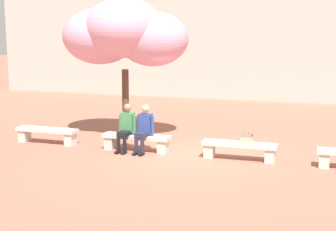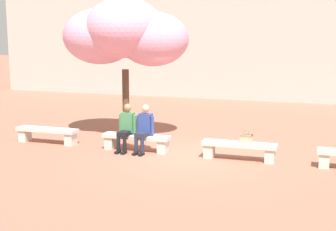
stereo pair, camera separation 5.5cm
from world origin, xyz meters
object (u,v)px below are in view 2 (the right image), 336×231
(stone_bench_center, at_px, (239,148))
(person_seated_right, at_px, (144,127))
(stone_bench_near_west, at_px, (136,140))
(stone_bench_west_end, at_px, (47,133))
(person_seated_left, at_px, (126,126))
(handbag, at_px, (246,138))
(cherry_tree_main, at_px, (123,34))

(stone_bench_center, height_order, person_seated_right, person_seated_right)
(person_seated_right, bearing_deg, stone_bench_near_west, 168.29)
(stone_bench_west_end, height_order, person_seated_left, person_seated_left)
(person_seated_right, distance_m, handbag, 2.74)
(stone_bench_near_west, height_order, person_seated_right, person_seated_right)
(person_seated_right, relative_size, cherry_tree_main, 0.31)
(person_seated_left, relative_size, cherry_tree_main, 0.31)
(stone_bench_near_west, relative_size, person_seated_left, 1.47)
(handbag, distance_m, cherry_tree_main, 5.04)
(handbag, bearing_deg, stone_bench_near_west, -179.68)
(person_seated_right, bearing_deg, stone_bench_west_end, 179.01)
(person_seated_right, distance_m, cherry_tree_main, 3.22)
(person_seated_right, bearing_deg, cherry_tree_main, 129.14)
(person_seated_right, xyz_separation_m, cherry_tree_main, (-1.30, 1.60, 2.47))
(stone_bench_west_end, xyz_separation_m, handbag, (5.83, 0.02, 0.27))
(stone_bench_near_west, height_order, handbag, handbag)
(stone_bench_near_west, bearing_deg, handbag, 0.32)
(stone_bench_center, bearing_deg, person_seated_left, -179.01)
(person_seated_left, bearing_deg, cherry_tree_main, 115.99)
(stone_bench_near_west, relative_size, person_seated_right, 1.47)
(stone_bench_near_west, height_order, cherry_tree_main, cherry_tree_main)
(person_seated_left, height_order, person_seated_right, same)
(person_seated_left, bearing_deg, stone_bench_center, 0.99)
(stone_bench_center, distance_m, person_seated_left, 3.12)
(handbag, xyz_separation_m, cherry_tree_main, (-4.04, 1.53, 2.59))
(stone_bench_near_west, xyz_separation_m, handbag, (3.00, 0.02, 0.27))
(person_seated_left, bearing_deg, person_seated_right, 0.02)
(stone_bench_center, xyz_separation_m, person_seated_right, (-2.57, -0.05, 0.39))
(person_seated_right, height_order, handbag, person_seated_right)
(stone_bench_near_west, bearing_deg, stone_bench_west_end, 180.00)
(stone_bench_near_west, bearing_deg, person_seated_right, -11.71)
(cherry_tree_main, bearing_deg, stone_bench_west_end, -139.09)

